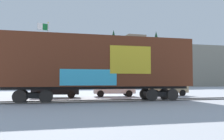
{
  "coord_description": "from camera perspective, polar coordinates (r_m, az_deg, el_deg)",
  "views": [
    {
      "loc": [
        -2.82,
        -17.5,
        1.46
      ],
      "look_at": [
        1.92,
        2.06,
        2.44
      ],
      "focal_mm": 38.26,
      "sensor_mm": 36.0,
      "label": 1
    }
  ],
  "objects": [
    {
      "name": "flagpole",
      "position": [
        29.64,
        -15.49,
        4.94
      ],
      "size": [
        1.29,
        0.55,
        8.65
      ],
      "color": "silver",
      "rests_on": "ground_plane"
    },
    {
      "name": "parked_car_tan",
      "position": [
        25.41,
        12.59,
        -4.17
      ],
      "size": [
        4.43,
        1.91,
        1.65
      ],
      "color": "#9E8966",
      "rests_on": "ground_plane"
    },
    {
      "name": "hillside",
      "position": [
        77.76,
        -11.5,
        0.76
      ],
      "size": [
        159.64,
        32.23,
        16.9
      ],
      "color": "gray",
      "rests_on": "ground_plane"
    },
    {
      "name": "parked_car_black",
      "position": [
        22.36,
        -13.32,
        -4.32
      ],
      "size": [
        4.3,
        2.36,
        1.64
      ],
      "color": "black",
      "rests_on": "ground_plane"
    },
    {
      "name": "freight_car",
      "position": [
        17.86,
        -2.89,
        1.62
      ],
      "size": [
        13.74,
        2.99,
        4.95
      ],
      "color": "#5B2B19",
      "rests_on": "ground_plane"
    },
    {
      "name": "ground_plane",
      "position": [
        17.79,
        -4.48,
        -7.5
      ],
      "size": [
        260.0,
        260.0,
        0.0
      ],
      "primitive_type": "plane",
      "color": "#B2B5BC"
    },
    {
      "name": "parked_car_white",
      "position": [
        23.48,
        0.38,
        -4.27
      ],
      "size": [
        4.2,
        2.31,
        1.73
      ],
      "color": "silver",
      "rests_on": "ground_plane"
    },
    {
      "name": "track",
      "position": [
        18.13,
        0.91,
        -7.29
      ],
      "size": [
        60.01,
        2.69,
        0.08
      ],
      "color": "#4C4742",
      "rests_on": "ground_plane"
    }
  ]
}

